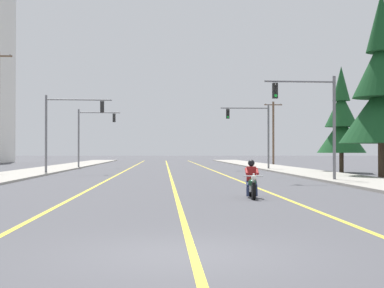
{
  "coord_description": "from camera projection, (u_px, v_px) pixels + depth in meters",
  "views": [
    {
      "loc": [
        -0.38,
        -9.84,
        1.8
      ],
      "look_at": [
        1.2,
        21.14,
        2.18
      ],
      "focal_mm": 52.89,
      "sensor_mm": 36.0,
      "label": 1
    }
  ],
  "objects": [
    {
      "name": "lane_stripe_left",
      "position": [
        128.0,
        170.0,
        54.56
      ],
      "size": [
        0.16,
        100.0,
        0.01
      ],
      "primitive_type": "cube",
      "color": "yellow",
      "rests_on": "ground"
    },
    {
      "name": "ground_plane",
      "position": [
        185.0,
        254.0,
        9.82
      ],
      "size": [
        400.0,
        400.0,
        0.0
      ],
      "primitive_type": "plane",
      "color": "#47474C"
    },
    {
      "name": "motorcycle_with_rider",
      "position": [
        252.0,
        183.0,
        21.62
      ],
      "size": [
        0.7,
        2.19,
        1.46
      ],
      "color": "black",
      "rests_on": "ground"
    },
    {
      "name": "utility_pole_right_far",
      "position": [
        273.0,
        132.0,
        71.18
      ],
      "size": [
        2.27,
        0.26,
        8.02
      ],
      "color": "brown",
      "rests_on": "ground"
    },
    {
      "name": "conifer_tree_right_verge_near",
      "position": [
        382.0,
        92.0,
        37.76
      ],
      "size": [
        5.67,
        5.67,
        12.49
      ],
      "color": "#423023",
      "rests_on": "ground"
    },
    {
      "name": "conifer_tree_right_verge_far",
      "position": [
        341.0,
        124.0,
        46.88
      ],
      "size": [
        4.02,
        4.02,
        8.85
      ],
      "color": "#423023",
      "rests_on": "ground"
    },
    {
      "name": "sidewalk_kerb_left",
      "position": [
        41.0,
        171.0,
        49.2
      ],
      "size": [
        4.4,
        110.0,
        0.14
      ],
      "primitive_type": "cube",
      "color": "#9E998E",
      "rests_on": "ground"
    },
    {
      "name": "traffic_signal_mid_right",
      "position": [
        255.0,
        127.0,
        53.37
      ],
      "size": [
        4.66,
        0.41,
        6.2
      ],
      "color": "slate",
      "rests_on": "ground"
    },
    {
      "name": "lane_stripe_center",
      "position": [
        169.0,
        169.0,
        54.77
      ],
      "size": [
        0.16,
        100.0,
        0.01
      ],
      "primitive_type": "cube",
      "color": "yellow",
      "rests_on": "ground"
    },
    {
      "name": "lane_stripe_right",
      "position": [
        210.0,
        169.0,
        54.97
      ],
      "size": [
        0.16,
        100.0,
        0.01
      ],
      "primitive_type": "cube",
      "color": "yellow",
      "rests_on": "ground"
    },
    {
      "name": "traffic_signal_near_left",
      "position": [
        66.0,
        122.0,
        44.53
      ],
      "size": [
        5.22,
        0.53,
        6.2
      ],
      "color": "slate",
      "rests_on": "ground"
    },
    {
      "name": "sidewalk_kerb_right",
      "position": [
        292.0,
        170.0,
        50.33
      ],
      "size": [
        4.4,
        110.0,
        0.14
      ],
      "primitive_type": "cube",
      "color": "#9E998E",
      "rests_on": "ground"
    },
    {
      "name": "traffic_signal_near_right",
      "position": [
        315.0,
        112.0,
        33.0
      ],
      "size": [
        4.25,
        0.48,
        6.2
      ],
      "color": "slate",
      "rests_on": "ground"
    },
    {
      "name": "traffic_signal_mid_left",
      "position": [
        91.0,
        129.0,
        59.54
      ],
      "size": [
        4.44,
        0.5,
        6.2
      ],
      "color": "slate",
      "rests_on": "ground"
    }
  ]
}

